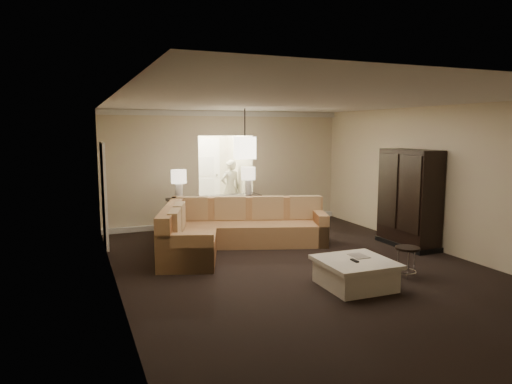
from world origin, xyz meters
name	(u,v)px	position (x,y,z in m)	size (l,w,h in m)	color
ground	(302,268)	(0.00, 0.00, 0.00)	(8.00, 8.00, 0.00)	black
wall_back	(226,168)	(0.00, 4.00, 1.40)	(6.00, 0.04, 2.80)	beige
wall_left	(115,197)	(-3.00, 0.00, 1.40)	(0.04, 8.00, 2.80)	beige
wall_right	(442,179)	(3.00, 0.00, 1.40)	(0.04, 8.00, 2.80)	beige
ceiling	(304,101)	(0.00, 0.00, 2.80)	(6.00, 8.00, 0.02)	silver
crown_molding	(226,114)	(0.00, 3.95, 2.73)	(6.00, 0.10, 0.12)	silver
baseboard	(227,222)	(0.00, 3.95, 0.06)	(6.00, 0.10, 0.12)	silver
side_door	(104,195)	(-2.97, 2.80, 1.05)	(0.05, 0.90, 2.10)	white
foyer	(211,168)	(0.00, 5.34, 1.30)	(1.44, 2.02, 2.80)	beige
sectional_sofa	(230,230)	(-0.71, 1.70, 0.38)	(3.80, 2.71, 0.95)	brown
coffee_table	(355,273)	(0.31, -1.12, 0.21)	(1.06, 1.06, 0.44)	silver
console_table	(215,211)	(-0.55, 3.20, 0.50)	(2.19, 0.62, 0.84)	black
armoire	(409,200)	(2.69, 0.53, 0.94)	(0.58, 1.36, 1.96)	black
drink_table	(407,256)	(1.35, -1.03, 0.35)	(0.39, 0.39, 0.48)	black
table_lamp_left	(179,179)	(-1.38, 3.15, 1.26)	(0.33, 0.33, 0.64)	silver
table_lamp_right	(248,176)	(0.29, 3.25, 1.26)	(0.33, 0.33, 0.64)	silver
pendant_light	(245,148)	(0.00, 2.70, 1.95)	(0.38, 0.38, 1.09)	black
person	(230,185)	(0.45, 5.01, 0.85)	(0.62, 0.41, 1.70)	beige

